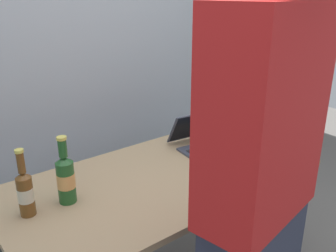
{
  "coord_description": "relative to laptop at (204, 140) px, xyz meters",
  "views": [
    {
      "loc": [
        -0.98,
        -1.28,
        1.59
      ],
      "look_at": [
        0.04,
        0.0,
        0.98
      ],
      "focal_mm": 39.15,
      "sensor_mm": 36.0,
      "label": 1
    }
  ],
  "objects": [
    {
      "name": "back_wall",
      "position": [
        -0.41,
        0.75,
        0.52
      ],
      "size": [
        6.0,
        0.1,
        2.6
      ],
      "primitive_type": "cube",
      "color": "#99A3AD",
      "rests_on": "ground"
    },
    {
      "name": "desk",
      "position": [
        -0.41,
        -0.12,
        -0.12
      ],
      "size": [
        1.55,
        0.8,
        0.73
      ],
      "color": "#9E8460",
      "rests_on": "ground"
    },
    {
      "name": "beer_bottle_dark",
      "position": [
        -1.04,
        -0.05,
        0.06
      ],
      "size": [
        0.06,
        0.06,
        0.29
      ],
      "color": "brown",
      "rests_on": "desk"
    },
    {
      "name": "beer_bottle_green",
      "position": [
        -0.87,
        -0.06,
        0.07
      ],
      "size": [
        0.08,
        0.08,
        0.3
      ],
      "color": "#1E5123",
      "rests_on": "desk"
    },
    {
      "name": "laptop",
      "position": [
        0.0,
        0.0,
        0.0
      ],
      "size": [
        0.36,
        0.36,
        0.2
      ],
      "color": "#383D4C",
      "rests_on": "desk"
    },
    {
      "name": "person_figure",
      "position": [
        -0.53,
        -0.79,
        0.16
      ],
      "size": [
        0.47,
        0.33,
        1.82
      ],
      "color": "#2D3347",
      "rests_on": "ground"
    }
  ]
}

